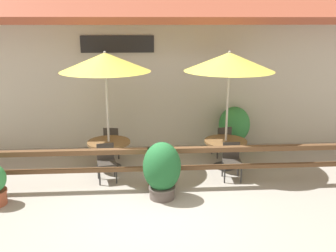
{
  "coord_description": "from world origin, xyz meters",
  "views": [
    {
      "loc": [
        -0.14,
        -6.65,
        3.62
      ],
      "look_at": [
        0.4,
        1.38,
        1.35
      ],
      "focal_mm": 40.0,
      "sensor_mm": 36.0,
      "label": 1
    }
  ],
  "objects_px": {
    "chair_near_wallside": "(112,140)",
    "chair_middle_streetside": "(232,159)",
    "patio_umbrella_middle": "(229,62)",
    "potted_plant_tall_tropical": "(162,170)",
    "chair_middle_wallside": "(222,139)",
    "chair_near_streetside": "(106,160)",
    "potted_plant_broad_leaf": "(234,126)",
    "dining_table_middle": "(226,146)",
    "patio_umbrella_near": "(105,62)",
    "dining_table_near": "(109,147)"
  },
  "relations": [
    {
      "from": "chair_near_wallside",
      "to": "chair_middle_streetside",
      "type": "distance_m",
      "value": 3.35
    },
    {
      "from": "patio_umbrella_middle",
      "to": "chair_middle_streetside",
      "type": "bearing_deg",
      "value": -91.01
    },
    {
      "from": "chair_near_wallside",
      "to": "potted_plant_tall_tropical",
      "type": "relative_size",
      "value": 0.71
    },
    {
      "from": "chair_near_wallside",
      "to": "patio_umbrella_middle",
      "type": "xyz_separation_m",
      "value": [
        2.93,
        -0.89,
        2.18
      ]
    },
    {
      "from": "chair_near_wallside",
      "to": "chair_middle_wallside",
      "type": "distance_m",
      "value": 3.01
    },
    {
      "from": "chair_near_streetside",
      "to": "potted_plant_broad_leaf",
      "type": "bearing_deg",
      "value": 17.94
    },
    {
      "from": "chair_near_wallside",
      "to": "chair_middle_wallside",
      "type": "height_order",
      "value": "same"
    },
    {
      "from": "chair_middle_streetside",
      "to": "chair_middle_wallside",
      "type": "relative_size",
      "value": 1.0
    },
    {
      "from": "chair_middle_streetside",
      "to": "dining_table_middle",
      "type": "bearing_deg",
      "value": 92.83
    },
    {
      "from": "patio_umbrella_near",
      "to": "potted_plant_tall_tropical",
      "type": "distance_m",
      "value": 2.98
    },
    {
      "from": "patio_umbrella_middle",
      "to": "dining_table_middle",
      "type": "xyz_separation_m",
      "value": [
        -0.0,
        0.0,
        -2.11
      ]
    },
    {
      "from": "patio_umbrella_near",
      "to": "patio_umbrella_middle",
      "type": "bearing_deg",
      "value": -2.44
    },
    {
      "from": "patio_umbrella_near",
      "to": "dining_table_near",
      "type": "xyz_separation_m",
      "value": [
        0.0,
        0.0,
        -2.11
      ]
    },
    {
      "from": "chair_near_streetside",
      "to": "patio_umbrella_middle",
      "type": "distance_m",
      "value": 3.72
    },
    {
      "from": "chair_middle_streetside",
      "to": "potted_plant_broad_leaf",
      "type": "xyz_separation_m",
      "value": [
        0.55,
        2.08,
        0.2
      ]
    },
    {
      "from": "chair_middle_wallside",
      "to": "chair_near_wallside",
      "type": "bearing_deg",
      "value": -15.16
    },
    {
      "from": "dining_table_near",
      "to": "chair_middle_streetside",
      "type": "distance_m",
      "value": 3.06
    },
    {
      "from": "chair_near_streetside",
      "to": "dining_table_middle",
      "type": "relative_size",
      "value": 0.81
    },
    {
      "from": "patio_umbrella_middle",
      "to": "patio_umbrella_near",
      "type": "bearing_deg",
      "value": 177.56
    },
    {
      "from": "chair_near_streetside",
      "to": "potted_plant_tall_tropical",
      "type": "xyz_separation_m",
      "value": [
        1.25,
        -1.01,
        0.14
      ]
    },
    {
      "from": "patio_umbrella_near",
      "to": "chair_near_wallside",
      "type": "xyz_separation_m",
      "value": [
        0.02,
        0.77,
        -2.18
      ]
    },
    {
      "from": "patio_umbrella_near",
      "to": "dining_table_near",
      "type": "relative_size",
      "value": 2.73
    },
    {
      "from": "patio_umbrella_near",
      "to": "chair_near_wallside",
      "type": "relative_size",
      "value": 3.38
    },
    {
      "from": "chair_middle_wallside",
      "to": "potted_plant_tall_tropical",
      "type": "bearing_deg",
      "value": 40.89
    },
    {
      "from": "chair_near_wallside",
      "to": "patio_umbrella_near",
      "type": "bearing_deg",
      "value": 96.39
    },
    {
      "from": "chair_near_streetside",
      "to": "potted_plant_tall_tropical",
      "type": "bearing_deg",
      "value": -50.4
    },
    {
      "from": "dining_table_near",
      "to": "potted_plant_broad_leaf",
      "type": "height_order",
      "value": "potted_plant_broad_leaf"
    },
    {
      "from": "patio_umbrella_near",
      "to": "chair_middle_wallside",
      "type": "bearing_deg",
      "value": 11.73
    },
    {
      "from": "chair_middle_wallside",
      "to": "potted_plant_tall_tropical",
      "type": "height_order",
      "value": "potted_plant_tall_tropical"
    },
    {
      "from": "chair_near_wallside",
      "to": "potted_plant_tall_tropical",
      "type": "xyz_separation_m",
      "value": [
        1.23,
        -2.54,
        0.14
      ]
    },
    {
      "from": "patio_umbrella_near",
      "to": "potted_plant_tall_tropical",
      "type": "height_order",
      "value": "patio_umbrella_near"
    },
    {
      "from": "dining_table_near",
      "to": "chair_near_wallside",
      "type": "height_order",
      "value": "chair_near_wallside"
    },
    {
      "from": "dining_table_near",
      "to": "chair_middle_wallside",
      "type": "bearing_deg",
      "value": 11.73
    },
    {
      "from": "patio_umbrella_near",
      "to": "patio_umbrella_middle",
      "type": "relative_size",
      "value": 1.0
    },
    {
      "from": "potted_plant_tall_tropical",
      "to": "chair_middle_streetside",
      "type": "bearing_deg",
      "value": 27.92
    },
    {
      "from": "chair_near_streetside",
      "to": "dining_table_middle",
      "type": "bearing_deg",
      "value": 0.79
    },
    {
      "from": "patio_umbrella_near",
      "to": "chair_middle_wallside",
      "type": "xyz_separation_m",
      "value": [
        3.03,
        0.63,
        -2.18
      ]
    },
    {
      "from": "dining_table_near",
      "to": "potted_plant_broad_leaf",
      "type": "bearing_deg",
      "value": 18.99
    },
    {
      "from": "patio_umbrella_middle",
      "to": "chair_middle_wallside",
      "type": "height_order",
      "value": "patio_umbrella_middle"
    },
    {
      "from": "dining_table_middle",
      "to": "chair_middle_wallside",
      "type": "height_order",
      "value": "chair_middle_wallside"
    },
    {
      "from": "chair_near_wallside",
      "to": "chair_near_streetside",
      "type": "bearing_deg",
      "value": 97.09
    },
    {
      "from": "dining_table_near",
      "to": "chair_middle_wallside",
      "type": "xyz_separation_m",
      "value": [
        3.03,
        0.63,
        -0.08
      ]
    },
    {
      "from": "chair_middle_streetside",
      "to": "potted_plant_tall_tropical",
      "type": "bearing_deg",
      "value": -148.23
    },
    {
      "from": "chair_middle_streetside",
      "to": "dining_table_near",
      "type": "bearing_deg",
      "value": 167.18
    },
    {
      "from": "patio_umbrella_near",
      "to": "dining_table_middle",
      "type": "height_order",
      "value": "patio_umbrella_near"
    },
    {
      "from": "patio_umbrella_near",
      "to": "patio_umbrella_middle",
      "type": "xyz_separation_m",
      "value": [
        2.95,
        -0.13,
        0.0
      ]
    },
    {
      "from": "patio_umbrella_near",
      "to": "chair_near_wallside",
      "type": "distance_m",
      "value": 2.32
    },
    {
      "from": "dining_table_near",
      "to": "chair_middle_streetside",
      "type": "xyz_separation_m",
      "value": [
        2.93,
        -0.88,
        -0.08
      ]
    },
    {
      "from": "potted_plant_tall_tropical",
      "to": "dining_table_middle",
      "type": "bearing_deg",
      "value": 44.07
    },
    {
      "from": "dining_table_middle",
      "to": "chair_middle_streetside",
      "type": "bearing_deg",
      "value": -91.01
    }
  ]
}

